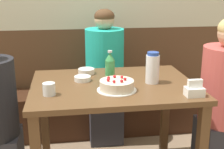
{
  "coord_description": "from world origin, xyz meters",
  "views": [
    {
      "loc": [
        -0.31,
        -2.0,
        1.43
      ],
      "look_at": [
        -0.0,
        0.05,
        0.82
      ],
      "focal_mm": 50.0,
      "sensor_mm": 36.0,
      "label": 1
    }
  ],
  "objects_px": {
    "birthday_cake": "(116,85)",
    "person_teal_shirt": "(105,80)",
    "water_pitcher": "(153,68)",
    "glass_water_tall": "(49,89)",
    "napkin_holder": "(194,90)",
    "soju_bottle": "(110,66)",
    "bowl_soup_white": "(83,78)",
    "bowl_rice_small": "(86,71)",
    "bench_seat": "(100,111)"
  },
  "relations": [
    {
      "from": "bowl_rice_small",
      "to": "water_pitcher",
      "type": "bearing_deg",
      "value": -33.69
    },
    {
      "from": "bench_seat",
      "to": "bowl_rice_small",
      "type": "xyz_separation_m",
      "value": [
        -0.16,
        -0.56,
        0.57
      ]
    },
    {
      "from": "soju_bottle",
      "to": "bowl_soup_white",
      "type": "relative_size",
      "value": 1.84
    },
    {
      "from": "bench_seat",
      "to": "soju_bottle",
      "type": "bearing_deg",
      "value": -90.88
    },
    {
      "from": "bowl_rice_small",
      "to": "glass_water_tall",
      "type": "bearing_deg",
      "value": -120.82
    },
    {
      "from": "bench_seat",
      "to": "bowl_rice_small",
      "type": "distance_m",
      "value": 0.82
    },
    {
      "from": "napkin_holder",
      "to": "bowl_soup_white",
      "type": "xyz_separation_m",
      "value": [
        -0.65,
        0.41,
        -0.02
      ]
    },
    {
      "from": "bowl_soup_white",
      "to": "glass_water_tall",
      "type": "distance_m",
      "value": 0.34
    },
    {
      "from": "bench_seat",
      "to": "bowl_soup_white",
      "type": "distance_m",
      "value": 0.95
    },
    {
      "from": "bench_seat",
      "to": "water_pitcher",
      "type": "distance_m",
      "value": 1.11
    },
    {
      "from": "bench_seat",
      "to": "person_teal_shirt",
      "type": "bearing_deg",
      "value": -80.25
    },
    {
      "from": "soju_bottle",
      "to": "bowl_rice_small",
      "type": "xyz_separation_m",
      "value": [
        -0.15,
        0.19,
        -0.08
      ]
    },
    {
      "from": "bowl_rice_small",
      "to": "glass_water_tall",
      "type": "distance_m",
      "value": 0.5
    },
    {
      "from": "birthday_cake",
      "to": "person_teal_shirt",
      "type": "height_order",
      "value": "person_teal_shirt"
    },
    {
      "from": "bench_seat",
      "to": "person_teal_shirt",
      "type": "height_order",
      "value": "person_teal_shirt"
    },
    {
      "from": "bowl_rice_small",
      "to": "soju_bottle",
      "type": "bearing_deg",
      "value": -51.1
    },
    {
      "from": "bowl_soup_white",
      "to": "person_teal_shirt",
      "type": "bearing_deg",
      "value": 68.27
    },
    {
      "from": "soju_bottle",
      "to": "person_teal_shirt",
      "type": "distance_m",
      "value": 0.66
    },
    {
      "from": "bench_seat",
      "to": "soju_bottle",
      "type": "distance_m",
      "value": 1.0
    },
    {
      "from": "bowl_rice_small",
      "to": "glass_water_tall",
      "type": "xyz_separation_m",
      "value": [
        -0.26,
        -0.43,
        0.02
      ]
    },
    {
      "from": "soju_bottle",
      "to": "person_teal_shirt",
      "type": "bearing_deg",
      "value": 86.31
    },
    {
      "from": "water_pitcher",
      "to": "glass_water_tall",
      "type": "xyz_separation_m",
      "value": [
        -0.69,
        -0.15,
        -0.07
      ]
    },
    {
      "from": "water_pitcher",
      "to": "bowl_rice_small",
      "type": "xyz_separation_m",
      "value": [
        -0.43,
        0.29,
        -0.09
      ]
    },
    {
      "from": "birthday_cake",
      "to": "napkin_holder",
      "type": "relative_size",
      "value": 2.32
    },
    {
      "from": "bowl_rice_small",
      "to": "bench_seat",
      "type": "bearing_deg",
      "value": 73.66
    },
    {
      "from": "soju_bottle",
      "to": "napkin_holder",
      "type": "distance_m",
      "value": 0.61
    },
    {
      "from": "glass_water_tall",
      "to": "bench_seat",
      "type": "bearing_deg",
      "value": 66.97
    },
    {
      "from": "birthday_cake",
      "to": "soju_bottle",
      "type": "xyz_separation_m",
      "value": [
        -0.01,
        0.22,
        0.07
      ]
    },
    {
      "from": "napkin_holder",
      "to": "person_teal_shirt",
      "type": "relative_size",
      "value": 0.09
    },
    {
      "from": "birthday_cake",
      "to": "soju_bottle",
      "type": "distance_m",
      "value": 0.23
    },
    {
      "from": "birthday_cake",
      "to": "water_pitcher",
      "type": "distance_m",
      "value": 0.31
    },
    {
      "from": "soju_bottle",
      "to": "bowl_rice_small",
      "type": "bearing_deg",
      "value": 128.9
    },
    {
      "from": "soju_bottle",
      "to": "glass_water_tall",
      "type": "bearing_deg",
      "value": -149.42
    },
    {
      "from": "bowl_rice_small",
      "to": "person_teal_shirt",
      "type": "height_order",
      "value": "person_teal_shirt"
    },
    {
      "from": "bowl_soup_white",
      "to": "bowl_rice_small",
      "type": "xyz_separation_m",
      "value": [
        0.04,
        0.17,
        0.0
      ]
    },
    {
      "from": "napkin_holder",
      "to": "person_teal_shirt",
      "type": "distance_m",
      "value": 1.1
    },
    {
      "from": "birthday_cake",
      "to": "water_pitcher",
      "type": "bearing_deg",
      "value": 24.43
    },
    {
      "from": "soju_bottle",
      "to": "glass_water_tall",
      "type": "distance_m",
      "value": 0.48
    },
    {
      "from": "glass_water_tall",
      "to": "person_teal_shirt",
      "type": "bearing_deg",
      "value": 61.79
    },
    {
      "from": "water_pitcher",
      "to": "bowl_rice_small",
      "type": "relative_size",
      "value": 1.75
    },
    {
      "from": "glass_water_tall",
      "to": "water_pitcher",
      "type": "bearing_deg",
      "value": 11.88
    },
    {
      "from": "soju_bottle",
      "to": "glass_water_tall",
      "type": "xyz_separation_m",
      "value": [
        -0.41,
        -0.24,
        -0.06
      ]
    },
    {
      "from": "bench_seat",
      "to": "napkin_holder",
      "type": "bearing_deg",
      "value": -68.59
    },
    {
      "from": "bowl_soup_white",
      "to": "bowl_rice_small",
      "type": "distance_m",
      "value": 0.18
    },
    {
      "from": "glass_water_tall",
      "to": "birthday_cake",
      "type": "bearing_deg",
      "value": 3.04
    },
    {
      "from": "birthday_cake",
      "to": "person_teal_shirt",
      "type": "distance_m",
      "value": 0.85
    },
    {
      "from": "birthday_cake",
      "to": "bowl_soup_white",
      "type": "xyz_separation_m",
      "value": [
        -0.2,
        0.24,
        -0.02
      ]
    },
    {
      "from": "napkin_holder",
      "to": "bowl_soup_white",
      "type": "distance_m",
      "value": 0.77
    },
    {
      "from": "napkin_holder",
      "to": "person_teal_shirt",
      "type": "height_order",
      "value": "person_teal_shirt"
    },
    {
      "from": "water_pitcher",
      "to": "soju_bottle",
      "type": "distance_m",
      "value": 0.3
    }
  ]
}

